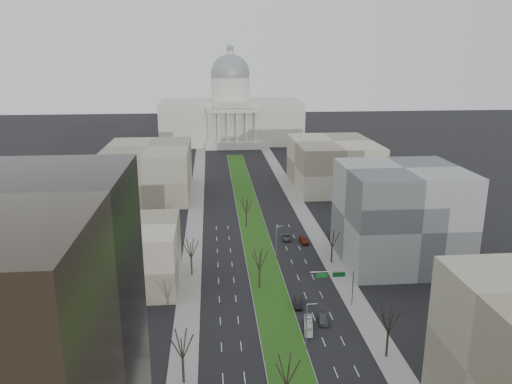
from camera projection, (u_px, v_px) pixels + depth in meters
ground at (253, 227)px, 149.57m from camera, size 600.00×600.00×0.00m
median at (253, 228)px, 148.58m from camera, size 8.00×222.03×0.20m
sidewalk_left at (192, 263)px, 124.04m from camera, size 5.00×330.00×0.15m
sidewalk_right at (330, 258)px, 127.11m from camera, size 5.00×330.00×0.15m
capitol at (231, 114)px, 288.66m from camera, size 80.00×46.00×55.00m
building_beige_left at (119, 255)px, 111.22m from camera, size 26.00×22.00×14.00m
building_grey_right at (400, 215)px, 122.48m from camera, size 28.00×26.00×24.00m
building_far_left at (149, 170)px, 182.44m from camera, size 30.00×40.00×18.00m
building_far_right at (333, 164)px, 193.39m from camera, size 30.00×40.00×18.00m
tree_left_mid at (182, 344)px, 77.12m from camera, size 5.40×5.40×9.72m
tree_left_far at (191, 248)px, 115.53m from camera, size 5.28×5.28×9.50m
tree_right_mid at (389, 320)px, 83.94m from camera, size 5.52×5.52×9.94m
tree_right_far at (332, 238)px, 122.47m from camera, size 5.04×5.04×9.07m
tree_median_a at (287, 370)px, 70.78m from camera, size 5.40×5.40×9.72m
tree_median_b at (259, 259)px, 109.15m from camera, size 5.40×5.40×9.72m
tree_median_c at (246, 205)px, 147.51m from camera, size 5.40×5.40×9.72m
streetlamp_median_b at (307, 326)px, 86.27m from camera, size 1.90×0.20×9.16m
streetlamp_median_c at (276, 242)px, 124.63m from camera, size 1.90×0.20×9.16m
mast_arm_signs at (340, 280)px, 101.18m from camera, size 9.12×0.24×8.09m
car_grey_near at (323, 318)px, 96.69m from camera, size 2.15×4.73×1.58m
car_black at (298, 303)px, 102.82m from camera, size 2.17×4.64×1.47m
car_red at (304, 240)px, 137.21m from camera, size 2.38×5.17×1.47m
car_grey_far at (286, 237)px, 139.63m from camera, size 2.37×5.03×1.39m
box_van at (308, 325)px, 94.01m from camera, size 2.54×6.61×1.80m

